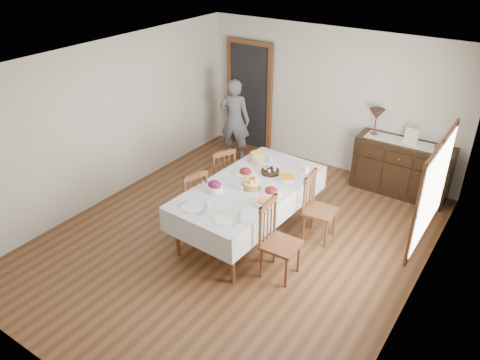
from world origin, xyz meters
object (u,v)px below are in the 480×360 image
Objects in this scene: chair_right_near at (277,240)px; chair_right_far at (317,207)px; table_lamp at (377,115)px; sideboard at (401,168)px; person at (235,117)px; chair_left_near at (191,201)px; chair_left_far at (220,176)px; dining_table at (249,191)px.

chair_right_far is at bearing -5.58° from chair_right_near.
chair_right_near is 2.35× the size of table_lamp.
chair_right_far is 0.66× the size of sideboard.
chair_left_near is at bearing 94.47° from person.
chair_right_far is at bearing 135.77° from chair_left_near.
sideboard is at bearing -14.48° from chair_right_near.
table_lamp reaches higher than chair_right_far.
sideboard is at bearing -20.55° from chair_right_far.
chair_right_far is at bearing 116.82° from chair_left_far.
chair_left_near reaches higher than chair_right_far.
chair_left_near is 0.66× the size of sideboard.
chair_right_near is 0.69× the size of sideboard.
chair_right_near reaches higher than chair_left_near.
table_lamp reaches higher than chair_left_far.
table_lamp reaches higher than dining_table.
chair_right_far is 2.10m from sideboard.
person is (-2.47, 2.61, 0.31)m from chair_right_near.
chair_right_near is (1.55, -0.15, 0.02)m from chair_left_near.
chair_left_far is 0.65× the size of sideboard.
chair_right_far is (0.06, 1.05, -0.02)m from chair_right_near.
person is (-1.67, 2.04, 0.12)m from dining_table.
chair_right_far is (0.86, 0.48, -0.21)m from dining_table.
dining_table is at bearing 135.53° from chair_left_near.
dining_table is 2.38× the size of chair_right_far.
chair_left_far reaches higher than sideboard.
table_lamp is (0.04, 2.04, 0.78)m from chair_right_far.
chair_right_far is 2.18m from table_lamp.
sideboard is at bearing -2.16° from table_lamp.
sideboard is at bearing 157.29° from chair_left_far.
dining_table is 1.00m from chair_right_near.
chair_right_near is 3.60m from person.
table_lamp is at bearing -5.08° from chair_right_far.
chair_right_near is at bearing -102.28° from sideboard.
chair_right_near is at bearing 101.18° from chair_left_near.
sideboard is 3.43× the size of table_lamp.
chair_left_far is 2.82m from table_lamp.
sideboard is 3.19m from person.
sideboard is (0.67, 3.06, -0.07)m from chair_right_near.
chair_right_near is 3.13m from sideboard.
chair_left_near is 1.85m from chair_right_far.
chair_left_near is at bearing -148.45° from dining_table.
chair_left_near is 0.96× the size of chair_right_near.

